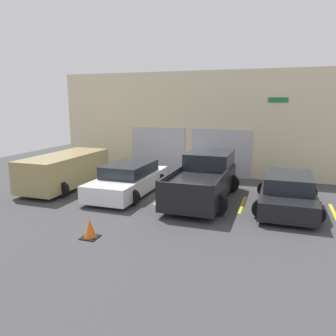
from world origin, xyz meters
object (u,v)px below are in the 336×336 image
Objects in this scene: traffic_cone at (90,229)px; sedan_white at (129,179)px; sedan_side at (65,170)px; pickup_truck at (204,179)px; van_right at (287,193)px.

sedan_white is at bearing 101.85° from traffic_cone.
traffic_cone is (4.08, -4.55, -0.56)m from sedan_side.
sedan_white is at bearing -175.15° from pickup_truck.
traffic_cone is (-2.16, -4.84, -0.56)m from pickup_truck.
sedan_side is at bearing -179.55° from sedan_white.
van_right is 7.71× the size of traffic_cone.
sedan_white is 8.49× the size of traffic_cone.
van_right reaches higher than traffic_cone.
sedan_white is (-3.12, -0.26, -0.21)m from pickup_truck.
sedan_white is 1.10× the size of van_right.
pickup_truck is at bearing 2.65° from sedan_side.
sedan_side is (-3.12, -0.02, 0.21)m from sedan_white.
van_right is 7.00m from traffic_cone.
sedan_white is 1.02× the size of sedan_side.
sedan_side reaches higher than van_right.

